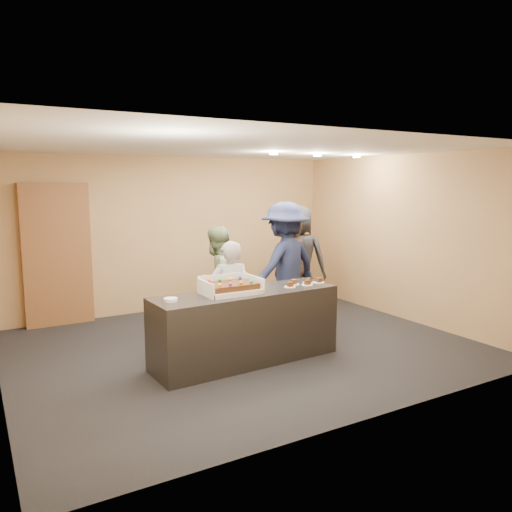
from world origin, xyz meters
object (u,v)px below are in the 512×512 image
Objects in this scene: person_dark_suit at (299,260)px; person_server_grey at (230,297)px; cake_box at (230,289)px; person_navy_man at (285,266)px; plate_stack at (171,300)px; person_brown_extra at (294,268)px; serving_counter at (246,327)px; person_sage_man at (217,280)px; sheet_cake at (231,286)px; storage_cabinet at (57,255)px.

person_server_grey is at bearing 75.87° from person_dark_suit.
person_navy_man is (1.46, 1.00, 0.03)m from cake_box.
plate_stack is at bearing -176.03° from cake_box.
serving_counter is at bearing -7.34° from person_brown_extra.
serving_counter is 1.49× the size of person_sage_man.
person_navy_man is 1.15× the size of person_brown_extra.
person_sage_man is at bearing 47.67° from plate_stack.
person_navy_man is (2.25, 1.05, 0.06)m from plate_stack.
plate_stack is 0.09× the size of person_brown_extra.
cake_box is 0.41× the size of person_brown_extra.
person_navy_man is at bearing -6.03° from person_brown_extra.
serving_counter is 1.23× the size of person_navy_man.
person_dark_suit is (1.93, 1.18, 0.19)m from person_server_grey.
sheet_cake is 2.34m from person_brown_extra.
person_sage_man is at bearing -39.68° from storage_cabinet.
person_dark_suit is (1.72, 0.33, 0.13)m from person_sage_man.
person_brown_extra is at bearing 27.97° from plate_stack.
person_server_grey is at bearing 48.94° from person_sage_man.
person_navy_man is 1.04× the size of person_dark_suit.
person_navy_man reaches higher than serving_counter.
storage_cabinet is 1.32× the size of person_brown_extra.
cake_box is 0.79m from plate_stack.
person_sage_man is 1.46m from person_brown_extra.
cake_box is 1.17× the size of sheet_cake.
plate_stack is 1.81m from person_sage_man.
person_navy_man is at bearing -32.54° from storage_cabinet.
person_server_grey is at bearing 25.51° from plate_stack.
cake_box reaches higher than serving_counter.
sheet_cake reaches higher than plate_stack.
person_brown_extra is 0.91× the size of person_dark_suit.
storage_cabinet is 3.08m from person_server_grey.
plate_stack is 0.10× the size of person_sage_man.
sheet_cake is at bearing 2.11° from plate_stack.
person_dark_suit is (2.15, 1.63, -0.06)m from sheet_cake.
person_server_grey is (1.00, 0.48, -0.17)m from plate_stack.
plate_stack is at bearing -19.07° from person_brown_extra.
person_dark_suit is at bearing -19.54° from storage_cabinet.
person_brown_extra is (1.88, 1.39, -0.15)m from sheet_cake.
person_sage_man is (1.98, -1.64, -0.32)m from storage_cabinet.
storage_cabinet reaches higher than person_server_grey.
storage_cabinet is 3.23× the size of cake_box.
person_server_grey is (0.01, 0.45, 0.30)m from serving_counter.
storage_cabinet is at bearing -39.79° from person_server_grey.
storage_cabinet is 3.08m from plate_stack.
person_brown_extra is at bearing -24.42° from storage_cabinet.
storage_cabinet is at bearing 24.91° from person_dark_suit.
person_sage_man is 1.76m from person_dark_suit.
serving_counter is at bearing 1.67° from plate_stack.
storage_cabinet reaches higher than person_brown_extra.
person_sage_man is at bearing 71.90° from sheet_cake.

